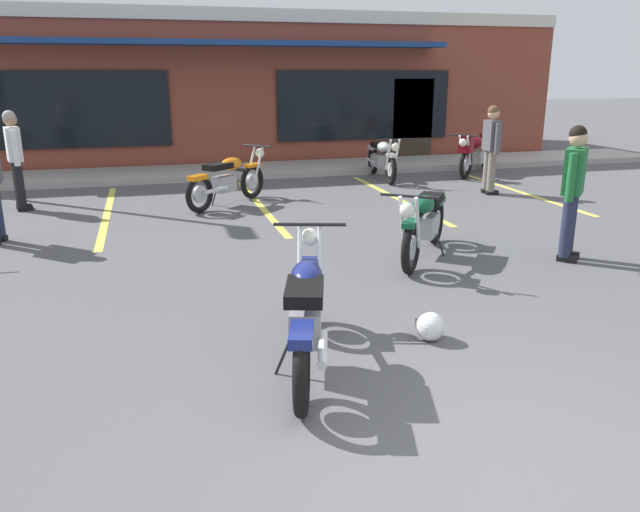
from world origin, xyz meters
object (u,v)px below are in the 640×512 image
object	(u,v)px
person_near_building	(15,154)
motorcycle_blue_standard	(425,223)
motorcycle_black_cruiser	(228,179)
motorcycle_silver_naked	(382,158)
person_in_black_shirt	(491,144)
helmet_on_pavement	(430,326)
motorcycle_foreground_classic	(306,312)
person_by_back_row	(573,185)
motorcycle_green_cafe_racer	(476,152)

from	to	relation	value
person_near_building	motorcycle_blue_standard	bearing A→B (deg)	-39.29
motorcycle_black_cruiser	person_near_building	size ratio (longest dim) A/B	1.01
person_near_building	motorcycle_silver_naked	bearing A→B (deg)	10.56
motorcycle_silver_naked	person_in_black_shirt	bearing A→B (deg)	-56.38
helmet_on_pavement	person_in_black_shirt	bearing A→B (deg)	56.16
motorcycle_foreground_classic	helmet_on_pavement	world-z (taller)	motorcycle_foreground_classic
person_by_back_row	motorcycle_silver_naked	bearing A→B (deg)	90.80
motorcycle_green_cafe_racer	helmet_on_pavement	distance (m)	9.44
motorcycle_silver_naked	person_near_building	world-z (taller)	person_near_building
motorcycle_black_cruiser	helmet_on_pavement	xyz separation A→B (m)	(0.97, -6.27, -0.33)
motorcycle_silver_naked	person_in_black_shirt	size ratio (longest dim) A/B	1.26
motorcycle_silver_naked	motorcycle_blue_standard	world-z (taller)	same
motorcycle_blue_standard	helmet_on_pavement	xyz separation A→B (m)	(-1.00, -2.35, -0.33)
motorcycle_silver_naked	motorcycle_blue_standard	xyz separation A→B (m)	(-1.62, -5.77, 0.00)
motorcycle_blue_standard	helmet_on_pavement	world-z (taller)	motorcycle_blue_standard
motorcycle_silver_naked	helmet_on_pavement	distance (m)	8.54
motorcycle_foreground_classic	person_near_building	bearing A→B (deg)	115.08
motorcycle_blue_standard	person_by_back_row	distance (m)	1.86
motorcycle_blue_standard	motorcycle_green_cafe_racer	size ratio (longest dim) A/B	1.04
motorcycle_foreground_classic	person_in_black_shirt	distance (m)	8.10
motorcycle_blue_standard	motorcycle_green_cafe_racer	xyz separation A→B (m)	(3.87, 5.73, 0.07)
motorcycle_foreground_classic	motorcycle_blue_standard	world-z (taller)	same
motorcycle_green_cafe_racer	helmet_on_pavement	world-z (taller)	motorcycle_green_cafe_racer
motorcycle_black_cruiser	person_in_black_shirt	xyz separation A→B (m)	(5.00, -0.26, 0.49)
person_in_black_shirt	person_by_back_row	xyz separation A→B (m)	(-1.32, -4.19, 0.00)
motorcycle_black_cruiser	helmet_on_pavement	distance (m)	6.36
motorcycle_foreground_classic	motorcycle_green_cafe_racer	bearing A→B (deg)	53.77
person_in_black_shirt	motorcycle_black_cruiser	bearing A→B (deg)	176.96
motorcycle_blue_standard	person_by_back_row	size ratio (longest dim) A/B	1.07
motorcycle_silver_naked	helmet_on_pavement	xyz separation A→B (m)	(-2.63, -8.12, -0.33)
motorcycle_foreground_classic	person_in_black_shirt	size ratio (longest dim) A/B	1.23
motorcycle_green_cafe_racer	motorcycle_blue_standard	bearing A→B (deg)	-124.07
motorcycle_green_cafe_racer	person_in_black_shirt	distance (m)	2.27
motorcycle_green_cafe_racer	person_in_black_shirt	world-z (taller)	person_in_black_shirt
person_near_building	helmet_on_pavement	distance (m)	8.17
motorcycle_black_cruiser	motorcycle_blue_standard	world-z (taller)	same
motorcycle_black_cruiser	person_near_building	world-z (taller)	person_near_building
motorcycle_foreground_classic	motorcycle_silver_naked	bearing A→B (deg)	65.40
motorcycle_silver_naked	motorcycle_green_cafe_racer	distance (m)	2.25
person_in_black_shirt	helmet_on_pavement	size ratio (longest dim) A/B	6.44
motorcycle_black_cruiser	motorcycle_green_cafe_racer	distance (m)	6.12
motorcycle_foreground_classic	helmet_on_pavement	size ratio (longest dim) A/B	7.91
motorcycle_blue_standard	person_in_black_shirt	distance (m)	4.78
person_in_black_shirt	motorcycle_blue_standard	bearing A→B (deg)	-129.59
motorcycle_silver_naked	person_in_black_shirt	world-z (taller)	person_in_black_shirt
motorcycle_black_cruiser	person_near_building	distance (m)	3.55
person_in_black_shirt	person_by_back_row	size ratio (longest dim) A/B	1.00
motorcycle_silver_naked	motorcycle_blue_standard	size ratio (longest dim) A/B	1.18
motorcycle_black_cruiser	helmet_on_pavement	bearing A→B (deg)	-81.23
person_by_back_row	person_in_black_shirt	bearing A→B (deg)	72.58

